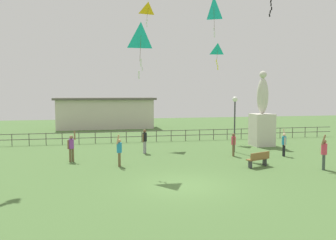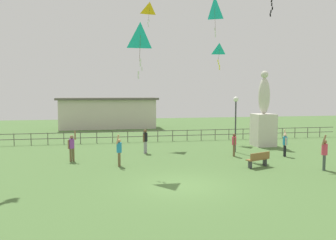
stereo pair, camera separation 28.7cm
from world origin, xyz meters
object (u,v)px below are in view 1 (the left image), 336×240
person_2 (324,152)px  person_6 (71,146)px  person_0 (233,143)px  kite_3 (218,50)px  park_bench (258,159)px  person_3 (284,143)px  kite_1 (214,8)px  person_4 (119,150)px  statue_monument (262,121)px  person_1 (145,140)px  lamppost (235,111)px  kite_5 (148,9)px  kite_4 (141,37)px

person_2 → person_6: person_2 is taller
person_0 → kite_3: kite_3 is taller
park_bench → person_3: size_ratio=0.87×
person_6 → kite_1: 13.21m
person_6 → person_4: bearing=-34.3°
park_bench → person_0: bearing=91.7°
statue_monument → person_4: size_ratio=3.18×
person_1 → person_4: (-1.99, -3.81, -0.03)m
lamppost → person_1: size_ratio=2.35×
statue_monument → kite_5: 12.77m
person_1 → kite_3: size_ratio=0.77×
statue_monument → person_2: statue_monument is taller
kite_4 → kite_5: 11.01m
kite_1 → kite_5: size_ratio=1.44×
person_0 → person_2: (3.23, -4.76, 0.11)m
person_4 → kite_4: kite_4 is taller
person_1 → kite_1: bearing=-2.9°
lamppost → park_bench: 5.51m
person_2 → kite_4: 11.58m
person_6 → kite_4: size_ratio=0.65×
person_0 → kite_3: size_ratio=0.70×
person_1 → kite_4: (-0.89, -5.18, 6.11)m
person_4 → kite_5: 13.64m
person_0 → person_4: (-7.55, -1.59, 0.05)m
person_1 → park_bench: bearing=-44.7°
person_2 → lamppost: bearing=111.9°
person_0 → park_bench: bearing=-88.3°
person_6 → kite_4: kite_4 is taller
person_0 → person_6: (-10.29, 0.28, 0.08)m
person_1 → person_3: 9.27m
statue_monument → park_bench: size_ratio=3.79×
kite_3 → kite_1: bearing=-113.2°
person_0 → kite_5: size_ratio=0.79×
person_6 → park_bench: bearing=-19.4°
kite_5 → lamppost: bearing=-47.3°
statue_monument → person_4: bearing=-155.0°
statue_monument → kite_1: size_ratio=2.12×
lamppost → kite_5: bearing=132.7°
lamppost → kite_4: 9.43m
lamppost → kite_1: bearing=163.2°
person_1 → person_2: (8.80, -6.98, 0.03)m
person_6 → kite_5: bearing=50.0°
person_0 → kite_3: 9.91m
person_0 → kite_3: bearing=78.8°
lamppost → kite_4: (-7.16, -4.49, 4.19)m
kite_5 → person_4: bearing=-109.2°
person_0 → person_1: size_ratio=0.91×
person_2 → kite_5: 17.35m
person_3 → kite_1: (-4.00, 2.68, 9.05)m
person_1 → person_6: bearing=-157.6°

